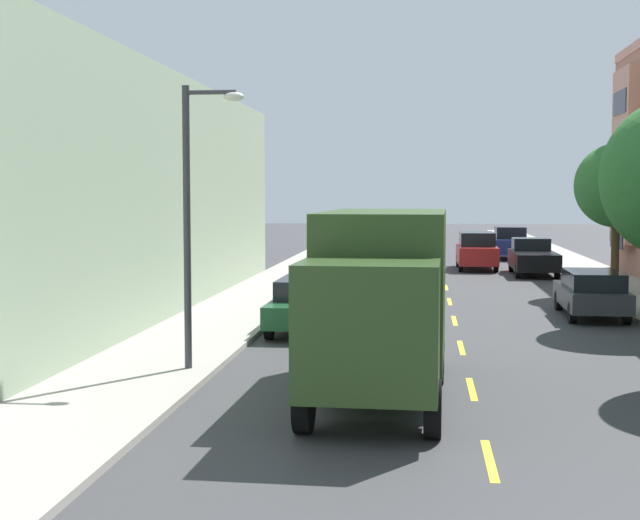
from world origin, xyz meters
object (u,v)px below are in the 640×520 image
object	(u,v)px
parked_hatchback_champagne	(340,272)
delivery_box_truck	(382,293)
street_tree_farthest	(617,186)
parked_wagon_forest	(307,303)
parked_hatchback_white	(365,247)
parked_sedan_silver	(369,241)
parked_wagon_charcoal	(592,292)
street_lamp	(194,204)
parked_suv_navy	(510,242)
parked_pickup_black	(533,258)
moving_red_sedan	(477,250)

from	to	relation	value
parked_hatchback_champagne	delivery_box_truck	bearing A→B (deg)	-82.40
street_tree_farthest	parked_wagon_forest	xyz separation A→B (m)	(-10.71, -10.28, -3.42)
parked_hatchback_white	parked_sedan_silver	distance (m)	7.00
street_tree_farthest	parked_wagon_charcoal	bearing A→B (deg)	-107.30
parked_hatchback_champagne	parked_wagon_charcoal	world-z (taller)	same
delivery_box_truck	parked_hatchback_white	xyz separation A→B (m)	(-2.58, 35.99, -1.25)
delivery_box_truck	street_lamp	bearing A→B (deg)	159.87
street_tree_farthest	parked_hatchback_white	bearing A→B (deg)	121.56
parked_hatchback_white	delivery_box_truck	bearing A→B (deg)	-85.90
street_tree_farthest	parked_wagon_forest	distance (m)	15.23
street_tree_farthest	parked_hatchback_champagne	bearing A→B (deg)	176.43
parked_suv_navy	parked_pickup_black	world-z (taller)	parked_suv_navy
moving_red_sedan	parked_wagon_forest	bearing A→B (deg)	-105.65
parked_hatchback_white	moving_red_sedan	world-z (taller)	moving_red_sedan
parked_suv_navy	parked_wagon_charcoal	world-z (taller)	parked_suv_navy
parked_hatchback_champagne	parked_sedan_silver	xyz separation A→B (m)	(-0.15, 23.87, -0.01)
parked_hatchback_champagne	parked_wagon_charcoal	size ratio (longest dim) A/B	0.85
street_tree_farthest	parked_sedan_silver	bearing A→B (deg)	113.93
parked_suv_navy	moving_red_sedan	distance (m)	8.35
parked_hatchback_champagne	parked_pickup_black	distance (m)	11.85
street_tree_farthest	parked_suv_navy	xyz separation A→B (m)	(-2.17, 19.53, -3.24)
street_lamp	delivery_box_truck	distance (m)	4.74
parked_hatchback_champagne	parked_sedan_silver	size ratio (longest dim) A/B	0.89
delivery_box_truck	parked_hatchback_white	size ratio (longest dim) A/B	1.89
parked_hatchback_champagne	parked_hatchback_white	distance (m)	16.87
parked_wagon_forest	parked_suv_navy	size ratio (longest dim) A/B	0.97
delivery_box_truck	parked_wagon_forest	xyz separation A→B (m)	(-2.52, 8.18, -1.20)
parked_pickup_black	delivery_box_truck	bearing A→B (deg)	-102.68
street_lamp	parked_hatchback_white	world-z (taller)	street_lamp
street_lamp	moving_red_sedan	size ratio (longest dim) A/B	1.28
delivery_box_truck	parked_wagon_charcoal	distance (m)	13.51
delivery_box_truck	parked_hatchback_champagne	xyz separation A→B (m)	(-2.55, 19.12, -1.25)
street_tree_farthest	parked_suv_navy	bearing A→B (deg)	96.33
parked_wagon_forest	parked_sedan_silver	bearing A→B (deg)	90.29
street_tree_farthest	street_lamp	distance (m)	20.95
parked_hatchback_champagne	parked_hatchback_white	xyz separation A→B (m)	(-0.03, 16.87, 0.00)
delivery_box_truck	moving_red_sedan	world-z (taller)	delivery_box_truck
parked_suv_navy	parked_hatchback_white	bearing A→B (deg)	-167.00
parked_wagon_forest	street_tree_farthest	bearing A→B (deg)	43.81
street_lamp	parked_suv_navy	xyz separation A→B (m)	(10.17, 36.46, -2.75)
street_tree_farthest	parked_wagon_forest	size ratio (longest dim) A/B	1.21
delivery_box_truck	parked_sedan_silver	xyz separation A→B (m)	(-2.70, 42.99, -1.26)
street_tree_farthest	delivery_box_truck	size ratio (longest dim) A/B	0.75
street_lamp	parked_sedan_silver	size ratio (longest dim) A/B	1.36
street_tree_farthest	moving_red_sedan	size ratio (longest dim) A/B	1.19
street_lamp	parked_hatchback_champagne	xyz separation A→B (m)	(1.59, 17.60, -2.98)
parked_hatchback_champagne	parked_pickup_black	bearing A→B (deg)	42.98
street_lamp	parked_wagon_forest	xyz separation A→B (m)	(1.62, 6.66, -2.93)
parked_suv_navy	moving_red_sedan	world-z (taller)	same
street_lamp	parked_pickup_black	size ratio (longest dim) A/B	1.15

